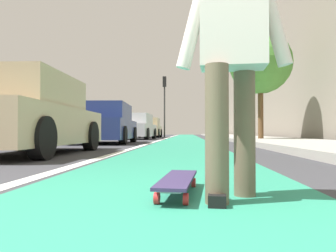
% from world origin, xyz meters
% --- Properties ---
extents(ground_plane, '(80.00, 80.00, 0.00)m').
position_xyz_m(ground_plane, '(10.00, 0.00, 0.00)').
color(ground_plane, '#38383D').
extents(bike_lane_paint, '(56.00, 2.18, 0.00)m').
position_xyz_m(bike_lane_paint, '(24.00, 0.00, 0.00)').
color(bike_lane_paint, '#288466').
rests_on(bike_lane_paint, ground).
extents(lane_stripe_white, '(52.00, 0.16, 0.01)m').
position_xyz_m(lane_stripe_white, '(20.00, 1.24, 0.00)').
color(lane_stripe_white, silver).
rests_on(lane_stripe_white, ground).
extents(sidewalk_curb, '(52.00, 3.20, 0.15)m').
position_xyz_m(sidewalk_curb, '(18.00, -3.65, 0.07)').
color(sidewalk_curb, '#9E9B93').
rests_on(sidewalk_curb, ground).
extents(building_facade, '(40.00, 1.20, 11.49)m').
position_xyz_m(building_facade, '(22.00, -6.17, 5.75)').
color(building_facade, gray).
rests_on(building_facade, ground).
extents(skateboard, '(0.85, 0.28, 0.11)m').
position_xyz_m(skateboard, '(1.04, -0.10, 0.09)').
color(skateboard, red).
rests_on(skateboard, ground).
extents(skater_person, '(0.45, 0.72, 1.64)m').
position_xyz_m(skater_person, '(0.89, -0.44, 0.94)').
color(skater_person, brown).
rests_on(skater_person, ground).
extents(parked_car_near, '(4.11, 1.89, 1.49)m').
position_xyz_m(parked_car_near, '(4.74, 2.85, 0.72)').
color(parked_car_near, tan).
rests_on(parked_car_near, ground).
extents(parked_car_mid, '(4.46, 2.10, 1.47)m').
position_xyz_m(parked_car_mid, '(10.53, 2.89, 0.70)').
color(parked_car_mid, navy).
rests_on(parked_car_mid, ground).
extents(parked_car_far, '(4.32, 2.17, 1.49)m').
position_xyz_m(parked_car_far, '(17.37, 2.90, 0.72)').
color(parked_car_far, '#B7B7BC').
rests_on(parked_car_far, ground).
extents(parked_car_end, '(4.45, 2.02, 1.49)m').
position_xyz_m(parked_car_end, '(23.21, 2.88, 0.72)').
color(parked_car_end, tan).
rests_on(parked_car_end, ground).
extents(traffic_light, '(0.33, 0.28, 4.80)m').
position_xyz_m(traffic_light, '(23.74, 1.64, 3.28)').
color(traffic_light, '#2D2D2D').
rests_on(traffic_light, ground).
extents(street_tree_mid, '(2.63, 2.63, 4.67)m').
position_xyz_m(street_tree_mid, '(12.45, -3.25, 3.34)').
color(street_tree_mid, brown).
rests_on(street_tree_mid, ground).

